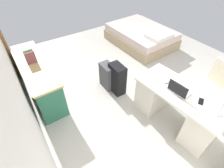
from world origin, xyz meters
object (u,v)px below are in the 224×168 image
at_px(office_chair, 209,88).
at_px(credenza, 39,79).
at_px(suitcase_spare_grey, 108,76).
at_px(cell_phone_near_laptop, 201,101).
at_px(figurine_small, 27,51).
at_px(desk_lamp, 223,99).
at_px(laptop, 179,90).
at_px(computer_mouse, 166,82).
at_px(bed, 141,36).
at_px(suitcase_black, 117,79).
at_px(desk, 177,107).

height_order(office_chair, credenza, office_chair).
xyz_separation_m(suitcase_spare_grey, cell_phone_near_laptop, (-1.71, -0.52, 0.45)).
relative_size(suitcase_spare_grey, figurine_small, 5.15).
relative_size(credenza, figurine_small, 16.36).
bearing_deg(cell_phone_near_laptop, desk_lamp, 152.37).
bearing_deg(laptop, computer_mouse, -3.57).
bearing_deg(credenza, cell_phone_near_laptop, -142.83).
xyz_separation_m(suitcase_spare_grey, figurine_small, (1.01, 1.25, 0.52)).
relative_size(office_chair, credenza, 0.52).
relative_size(credenza, cell_phone_near_laptop, 13.24).
bearing_deg(cell_phone_near_laptop, credenza, 10.92).
bearing_deg(computer_mouse, bed, -39.24).
bearing_deg(credenza, laptop, -140.75).
bearing_deg(figurine_small, credenza, -179.78).
relative_size(credenza, laptop, 5.46).
bearing_deg(credenza, office_chair, -129.88).
xyz_separation_m(laptop, cell_phone_near_laptop, (-0.31, -0.12, -0.04)).
bearing_deg(office_chair, bed, -13.37).
height_order(suitcase_black, laptop, laptop).
bearing_deg(bed, credenza, 98.10).
distance_m(office_chair, suitcase_spare_grey, 1.97).
relative_size(bed, laptop, 5.88).
xyz_separation_m(office_chair, cell_phone_near_laptop, (-0.22, 0.76, 0.32)).
relative_size(credenza, desk_lamp, 5.22).
bearing_deg(laptop, suitcase_black, 15.16).
height_order(credenza, suitcase_spare_grey, credenza).
distance_m(office_chair, credenza, 3.29).
height_order(laptop, cell_phone_near_laptop, laptop).
distance_m(desk, suitcase_spare_grey, 1.50).
xyz_separation_m(suitcase_black, computer_mouse, (-0.90, -0.33, 0.42)).
bearing_deg(credenza, bed, -81.90).
distance_m(credenza, desk_lamp, 3.16).
distance_m(bed, computer_mouse, 2.69).
relative_size(bed, suitcase_black, 2.94).
height_order(credenza, bed, credenza).
xyz_separation_m(desk, laptop, (0.03, 0.06, 0.40)).
bearing_deg(computer_mouse, credenza, 38.05).
relative_size(office_chair, desk_lamp, 2.72).
xyz_separation_m(office_chair, suitcase_spare_grey, (1.49, 1.28, -0.14)).
bearing_deg(office_chair, computer_mouse, 67.44).
distance_m(credenza, laptop, 2.63).
distance_m(desk, suitcase_black, 1.26).
distance_m(suitcase_spare_grey, figurine_small, 1.69).
distance_m(suitcase_black, desk_lamp, 1.88).
relative_size(bed, desk_lamp, 5.62).
xyz_separation_m(bed, laptop, (-2.46, 1.49, 0.54)).
height_order(laptop, computer_mouse, laptop).
distance_m(suitcase_spare_grey, computer_mouse, 1.29).
bearing_deg(computer_mouse, figurine_small, 32.33).
distance_m(credenza, figurine_small, 0.58).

